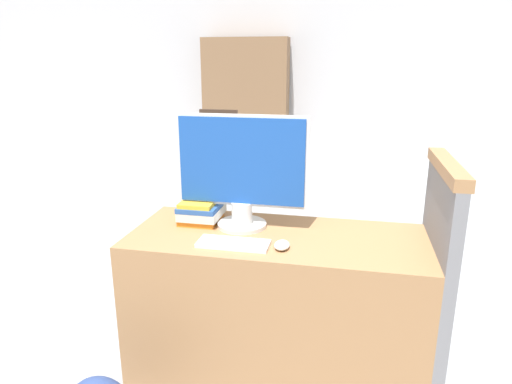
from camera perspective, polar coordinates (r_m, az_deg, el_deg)
wall_back at (r=6.82m, az=9.67°, el=15.21°), size 12.00×0.06×2.80m
desk at (r=2.27m, az=2.51°, el=-13.99°), size 1.36×0.58×0.73m
carrel_divider at (r=2.20m, az=21.37°, el=-10.34°), size 0.07×0.61×1.10m
monitor at (r=2.13m, az=-1.81°, el=2.55°), size 0.62×0.24×0.54m
keyboard at (r=2.00m, az=-2.84°, el=-6.46°), size 0.31×0.13×0.02m
mouse at (r=1.96m, az=3.26°, el=-6.64°), size 0.06×0.10×0.03m
book_stack at (r=2.28m, az=-6.84°, el=-2.28°), size 0.19×0.25×0.11m
far_chair at (r=5.19m, az=-4.98°, el=5.33°), size 0.44×0.44×0.96m
bookshelf_far at (r=6.78m, az=-1.29°, el=11.18°), size 1.23×0.32×1.80m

